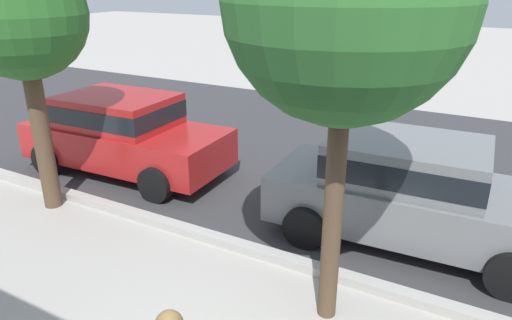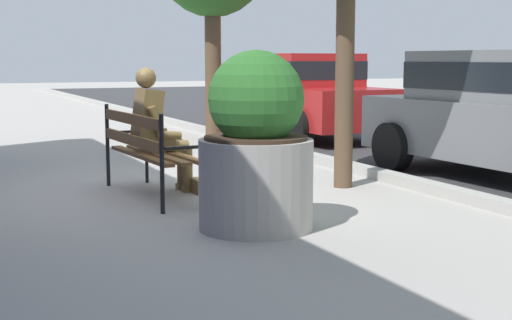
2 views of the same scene
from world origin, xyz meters
name	(u,v)px [view 2 (image 2 of 2)]	position (x,y,z in m)	size (l,w,h in m)	color
ground_plane	(145,195)	(0.00, 0.00, 0.00)	(80.00, 80.00, 0.00)	#ADA8A0
curb_stone	(372,173)	(0.00, 2.90, 0.06)	(60.00, 0.20, 0.12)	#B2AFA8
park_bench	(147,146)	(0.15, -0.02, 0.54)	(1.83, 0.65, 0.95)	brown
bronze_statue_seated	(161,132)	(-0.03, 0.19, 0.67)	(0.62, 0.78, 1.37)	brown
concrete_planter	(256,148)	(1.96, 0.44, 0.70)	(0.99, 0.99, 1.54)	#A8A399
parked_car_red	(302,92)	(-4.66, 4.34, 0.84)	(4.17, 2.06, 1.56)	#B21E1E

